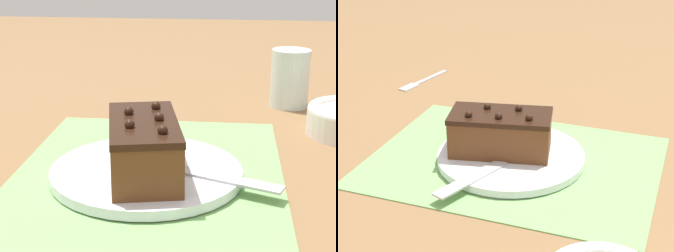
% 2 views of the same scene
% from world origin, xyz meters
% --- Properties ---
extents(ground_plane, '(3.00, 3.00, 0.00)m').
position_xyz_m(ground_plane, '(0.00, 0.00, 0.00)').
color(ground_plane, olive).
extents(placemat_woven, '(0.46, 0.34, 0.00)m').
position_xyz_m(placemat_woven, '(0.00, 0.00, 0.00)').
color(placemat_woven, '#7AB266').
rests_on(placemat_woven, ground_plane).
extents(cake_plate, '(0.24, 0.24, 0.01)m').
position_xyz_m(cake_plate, '(0.01, -0.00, 0.01)').
color(cake_plate, white).
rests_on(cake_plate, placemat_woven).
extents(chocolate_cake, '(0.17, 0.11, 0.08)m').
position_xyz_m(chocolate_cake, '(0.02, 0.00, 0.05)').
color(chocolate_cake, brown).
rests_on(chocolate_cake, cake_plate).
extents(serving_knife, '(0.10, 0.20, 0.01)m').
position_xyz_m(serving_knife, '(0.01, 0.04, 0.02)').
color(serving_knife, slate).
rests_on(serving_knife, cake_plate).
extents(drinking_glass, '(0.07, 0.07, 0.10)m').
position_xyz_m(drinking_glass, '(-0.35, 0.21, 0.05)').
color(drinking_glass, silver).
rests_on(drinking_glass, ground_plane).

